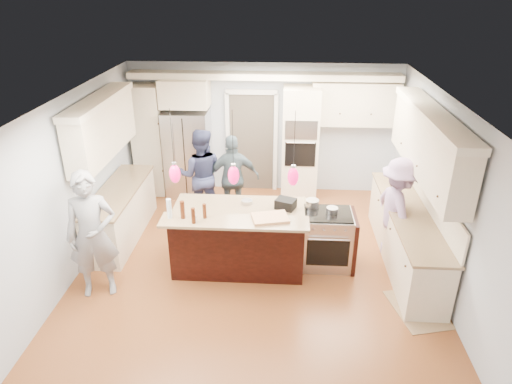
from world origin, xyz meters
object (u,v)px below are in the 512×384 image
refrigerator (188,154)px  kitchen_island (239,237)px  island_range (328,239)px  person_far_left (201,175)px  person_bar_end (92,235)px

refrigerator → kitchen_island: 2.91m
island_range → refrigerator: bearing=137.4°
refrigerator → kitchen_island: bearing=-63.1°
refrigerator → island_range: 3.71m
kitchen_island → island_range: size_ratio=2.28×
kitchen_island → person_far_left: person_far_left is taller
refrigerator → kitchen_island: refrigerator is taller
person_bar_end → refrigerator: bearing=63.3°
kitchen_island → person_far_left: 1.79m
refrigerator → person_far_left: (0.45, -1.04, -0.02)m
refrigerator → person_bar_end: bearing=-101.1°
kitchen_island → person_far_left: (-0.85, 1.53, 0.40)m
refrigerator → person_bar_end: 3.49m
kitchen_island → person_far_left: bearing=119.2°
island_range → kitchen_island: bearing=-176.9°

